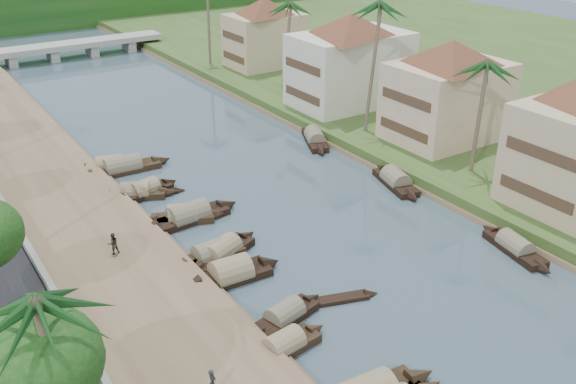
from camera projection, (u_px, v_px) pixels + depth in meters
ground at (383, 270)px, 44.31m from camera, size 220.00×220.00×0.00m
left_bank at (66, 212)px, 51.26m from camera, size 10.00×180.00×0.80m
right_bank at (395, 127)px, 68.53m from camera, size 16.00×180.00×1.20m
retaining_wall at (8, 215)px, 48.76m from camera, size 0.40×180.00×1.10m
treeline at (25, 5)px, 117.85m from camera, size 120.00×14.00×8.00m
bridge at (72, 47)px, 97.76m from camera, size 28.00×4.00×2.40m
building_mid at (448, 89)px, 62.11m from camera, size 14.11×14.11×9.70m
building_far at (350, 59)px, 72.04m from camera, size 15.59×15.59×10.20m
building_distant at (265, 31)px, 87.81m from camera, size 12.62×12.62×9.20m
sampan_3 at (285, 316)px, 38.88m from camera, size 6.78×2.92×1.85m
sampan_4 at (284, 346)px, 36.35m from camera, size 6.47×2.22×1.86m
sampan_5 at (231, 274)px, 43.04m from camera, size 7.71×2.37×2.41m
sampan_6 at (211, 255)px, 45.25m from camera, size 6.95×2.07×2.08m
sampan_7 at (222, 253)px, 45.60m from camera, size 7.75×4.43×2.08m
sampan_8 at (183, 217)px, 50.51m from camera, size 6.90×3.89×2.11m
sampan_9 at (189, 217)px, 50.52m from camera, size 9.29×2.40×2.31m
sampan_10 at (136, 193)px, 54.41m from camera, size 6.86×4.36×1.95m
sampan_11 at (145, 191)px, 54.74m from camera, size 7.00×2.96×2.00m
sampan_12 at (123, 168)px, 59.21m from camera, size 9.61×2.19×2.26m
sampan_13 at (111, 166)px, 59.57m from camera, size 7.44×3.98×2.04m
sampan_14 at (515, 247)px, 46.28m from camera, size 2.86×7.71×1.89m
sampan_15 at (396, 181)px, 56.57m from camera, size 3.63×8.17×2.16m
sampan_16 at (315, 139)px, 66.00m from camera, size 5.00×8.46×2.11m
canoe_1 at (339, 299)px, 40.98m from camera, size 5.46×2.51×0.88m
canoe_2 at (154, 194)px, 54.98m from camera, size 5.50×2.36×0.80m
palm_1 at (485, 66)px, 52.71m from camera, size 3.20×3.20×11.13m
palm_2 at (374, 8)px, 60.89m from camera, size 3.20×3.20×14.16m
palm_3 at (284, 6)px, 75.26m from camera, size 3.20×3.20×11.73m
palm_4 at (44, 304)px, 23.39m from camera, size 3.20×3.20×10.60m
tree_1 at (23, 367)px, 25.54m from camera, size 5.39×5.39×7.58m
tree_6 at (372, 46)px, 76.02m from camera, size 4.67×4.67×7.64m
person_near at (212, 382)px, 32.06m from camera, size 0.63×0.67×1.53m
person_far at (113, 243)px, 44.43m from camera, size 0.78×0.62×1.59m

